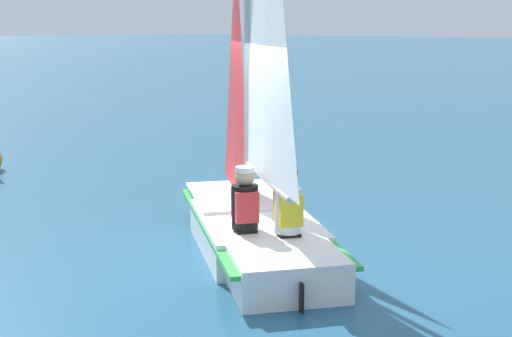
# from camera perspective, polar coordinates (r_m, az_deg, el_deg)

# --- Properties ---
(ground_plane) EXTENTS (260.00, 260.00, 0.00)m
(ground_plane) POSITION_cam_1_polar(r_m,az_deg,el_deg) (8.81, 0.00, -6.54)
(ground_plane) COLOR #235675
(sailboat_main) EXTENTS (3.72, 3.43, 4.99)m
(sailboat_main) POSITION_cam_1_polar(r_m,az_deg,el_deg) (8.59, 0.04, -1.78)
(sailboat_main) COLOR white
(sailboat_main) RESTS_ON ground_plane
(sailor_helm) EXTENTS (0.43, 0.42, 1.16)m
(sailor_helm) POSITION_cam_1_polar(r_m,az_deg,el_deg) (8.07, -0.90, -3.58)
(sailor_helm) COLOR black
(sailor_helm) RESTS_ON ground_plane
(sailor_crew) EXTENTS (0.43, 0.42, 1.16)m
(sailor_crew) POSITION_cam_1_polar(r_m,az_deg,el_deg) (7.92, 2.57, -3.87)
(sailor_crew) COLOR black
(sailor_crew) RESTS_ON ground_plane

